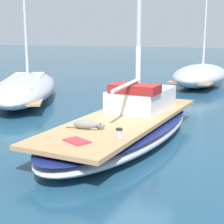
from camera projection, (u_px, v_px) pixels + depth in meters
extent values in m
plane|color=navy|center=(124.00, 141.00, 10.02)|extent=(120.00, 120.00, 0.00)
ellipsoid|color=#B2B7C1|center=(124.00, 131.00, 9.96)|extent=(3.40, 7.46, 0.56)
ellipsoid|color=navy|center=(124.00, 124.00, 9.92)|extent=(3.42, 7.50, 0.08)
cube|color=tan|center=(124.00, 119.00, 9.89)|extent=(2.88, 6.83, 0.10)
cylinder|color=silver|center=(126.00, 85.00, 9.46)|extent=(0.10, 2.20, 0.10)
cube|color=silver|center=(142.00, 99.00, 10.86)|extent=(1.67, 2.36, 0.60)
cube|color=maroon|center=(135.00, 89.00, 10.06)|extent=(1.41, 0.86, 0.24)
ellipsoid|color=gray|center=(86.00, 124.00, 8.68)|extent=(0.63, 0.34, 0.22)
ellipsoid|color=gray|center=(101.00, 125.00, 8.61)|extent=(0.22, 0.16, 0.13)
cone|color=#2A2929|center=(101.00, 123.00, 8.64)|extent=(0.05, 0.05, 0.05)
cone|color=#2A2929|center=(100.00, 124.00, 8.56)|extent=(0.05, 0.05, 0.05)
cylinder|color=gray|center=(95.00, 127.00, 8.72)|extent=(0.19, 0.08, 0.06)
cylinder|color=gray|center=(94.00, 129.00, 8.60)|extent=(0.19, 0.08, 0.06)
cylinder|color=gray|center=(70.00, 127.00, 8.78)|extent=(0.18, 0.06, 0.04)
cylinder|color=#B7B7BC|center=(119.00, 136.00, 7.97)|extent=(0.16, 0.16, 0.08)
cylinder|color=#B7B7BC|center=(119.00, 132.00, 7.95)|extent=(0.13, 0.13, 0.10)
cylinder|color=black|center=(119.00, 129.00, 7.93)|extent=(0.15, 0.15, 0.03)
torus|color=beige|center=(87.00, 122.00, 9.25)|extent=(0.32, 0.32, 0.04)
cube|color=#C6333D|center=(77.00, 141.00, 7.68)|extent=(0.66, 0.59, 0.03)
ellipsoid|color=#B2B7C1|center=(26.00, 88.00, 15.90)|extent=(5.50, 8.24, 1.06)
cube|color=tan|center=(26.00, 90.00, 15.91)|extent=(4.73, 7.31, 0.08)
cube|color=silver|center=(27.00, 81.00, 16.43)|extent=(2.20, 2.72, 0.52)
cube|color=navy|center=(21.00, 89.00, 14.51)|extent=(2.09, 2.67, 0.36)
cylinder|color=silver|center=(25.00, 15.00, 16.01)|extent=(0.12, 0.12, 6.30)
ellipsoid|color=#B2B7C1|center=(200.00, 75.00, 19.88)|extent=(3.24, 6.12, 1.16)
cube|color=#A37A51|center=(200.00, 78.00, 19.91)|extent=(2.66, 5.48, 0.08)
cube|color=silver|center=(202.00, 72.00, 20.23)|extent=(1.61, 1.91, 0.52)
cube|color=navy|center=(196.00, 76.00, 18.96)|extent=(1.49, 1.90, 0.36)
cylinder|color=silver|center=(206.00, 14.00, 19.71)|extent=(0.12, 0.12, 6.69)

